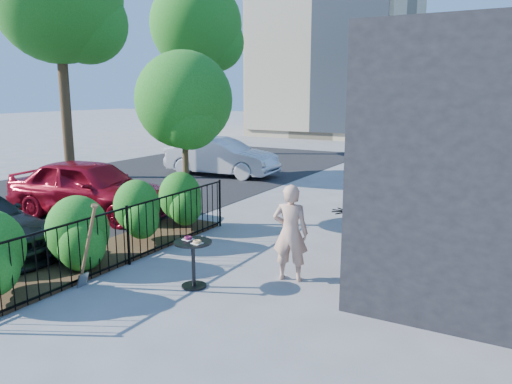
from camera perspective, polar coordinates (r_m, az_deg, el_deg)
The scene contains 13 objects.
ground at distance 8.53m, azimuth -6.78°, elevation -9.87°, with size 120.00×120.00×0.00m, color gray.
fence at distance 9.28m, azimuth -14.42°, elevation -4.75°, with size 0.05×6.05×1.10m.
planting_bed at distance 9.91m, azimuth -17.23°, elevation -7.01°, with size 1.30×6.00×0.08m, color #382616.
shrubs at distance 9.72m, azimuth -16.62°, elevation -3.28°, with size 1.10×5.60×1.24m.
patio_tree at distance 11.50m, azimuth -8.10°, elevation 9.72°, with size 2.20×2.20×3.94m.
street at distance 15.34m, azimuth -21.56°, elevation -0.95°, with size 9.00×30.00×0.01m, color black.
street_tree_near at distance 19.37m, azimuth -21.65°, elevation 19.10°, with size 4.40×4.40×8.28m.
street_tree_far at distance 25.24m, azimuth -6.81°, elevation 17.83°, with size 4.40×4.40×8.28m.
cafe_table at distance 8.05m, azimuth -7.19°, elevation -7.21°, with size 0.60×0.60×0.81m.
woman at distance 8.23m, azimuth 3.95°, elevation -4.67°, with size 0.59×0.39×1.62m, color tan.
shovel at distance 8.32m, azimuth -18.76°, elevation -6.37°, with size 0.50×0.19×1.44m.
car_red at distance 13.09m, azimuth -18.40°, elevation 0.46°, with size 1.72×4.27×1.45m, color maroon.
car_silver at distance 18.54m, azimuth -3.95°, elevation 4.02°, with size 1.47×4.21×1.39m, color silver.
Camera 1 is at (4.72, -6.40, 3.10)m, focal length 35.00 mm.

